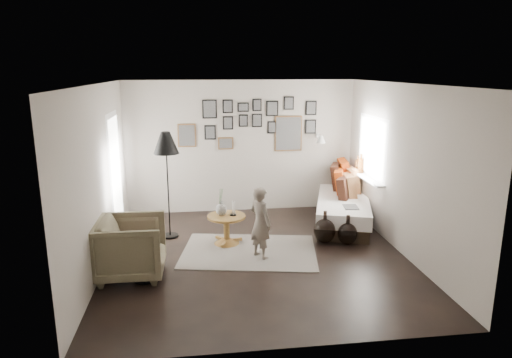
{
  "coord_description": "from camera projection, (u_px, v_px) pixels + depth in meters",
  "views": [
    {
      "loc": [
        -0.88,
        -6.48,
        2.81
      ],
      "look_at": [
        0.05,
        0.5,
        1.1
      ],
      "focal_mm": 32.0,
      "sensor_mm": 36.0,
      "label": 1
    }
  ],
  "objects": [
    {
      "name": "wall_front",
      "position": [
        290.0,
        229.0,
        4.4
      ],
      "size": [
        4.5,
        0.0,
        4.5
      ],
      "primitive_type": "plane",
      "rotation": [
        -1.57,
        0.0,
        0.0
      ],
      "color": "#A89F93",
      "rests_on": "ground"
    },
    {
      "name": "gallery_wall",
      "position": [
        255.0,
        124.0,
        8.94
      ],
      "size": [
        2.74,
        0.03,
        1.08
      ],
      "color": "brown",
      "rests_on": "wall_back"
    },
    {
      "name": "child",
      "position": [
        260.0,
        223.0,
        6.84
      ],
      "size": [
        0.45,
        0.48,
        1.11
      ],
      "primitive_type": "imported",
      "rotation": [
        0.0,
        0.0,
        2.18
      ],
      "color": "#6D6156",
      "rests_on": "ground"
    },
    {
      "name": "ground",
      "position": [
        257.0,
        256.0,
        7.02
      ],
      "size": [
        4.8,
        4.8,
        0.0
      ],
      "primitive_type": "plane",
      "color": "black",
      "rests_on": "ground"
    },
    {
      "name": "window_right",
      "position": [
        365.0,
        174.0,
        8.37
      ],
      "size": [
        0.15,
        1.32,
        1.3
      ],
      "color": "white",
      "rests_on": "wall_right"
    },
    {
      "name": "candles",
      "position": [
        233.0,
        209.0,
        7.38
      ],
      "size": [
        0.11,
        0.11,
        0.23
      ],
      "color": "black",
      "rests_on": "pedestal_table"
    },
    {
      "name": "door_left",
      "position": [
        116.0,
        176.0,
        7.64
      ],
      "size": [
        0.0,
        2.14,
        2.14
      ],
      "color": "white",
      "rests_on": "wall_left"
    },
    {
      "name": "ceiling",
      "position": [
        257.0,
        84.0,
        6.4
      ],
      "size": [
        4.8,
        4.8,
        0.0
      ],
      "primitive_type": "plane",
      "rotation": [
        3.14,
        0.0,
        0.0
      ],
      "color": "white",
      "rests_on": "wall_back"
    },
    {
      "name": "demijohn_large",
      "position": [
        325.0,
        231.0,
        7.51
      ],
      "size": [
        0.36,
        0.36,
        0.55
      ],
      "color": "black",
      "rests_on": "ground"
    },
    {
      "name": "wall_left",
      "position": [
        99.0,
        179.0,
        6.42
      ],
      "size": [
        0.0,
        4.8,
        4.8
      ],
      "primitive_type": "plane",
      "rotation": [
        1.57,
        0.0,
        1.57
      ],
      "color": "#A89F93",
      "rests_on": "ground"
    },
    {
      "name": "pedestal_table",
      "position": [
        227.0,
        231.0,
        7.45
      ],
      "size": [
        0.62,
        0.62,
        0.49
      ],
      "rotation": [
        0.0,
        0.0,
        -0.1
      ],
      "color": "brown",
      "rests_on": "ground"
    },
    {
      "name": "daybed",
      "position": [
        341.0,
        204.0,
        8.52
      ],
      "size": [
        1.5,
        2.28,
        1.05
      ],
      "rotation": [
        0.0,
        0.0,
        -0.3
      ],
      "color": "black",
      "rests_on": "ground"
    },
    {
      "name": "armchair",
      "position": [
        131.0,
        248.0,
        6.26
      ],
      "size": [
        0.92,
        0.9,
        0.83
      ],
      "primitive_type": "imported",
      "rotation": [
        0.0,
        0.0,
        1.56
      ],
      "color": "brown",
      "rests_on": "ground"
    },
    {
      "name": "wall_right",
      "position": [
        402.0,
        170.0,
        7.0
      ],
      "size": [
        0.0,
        4.8,
        4.8
      ],
      "primitive_type": "plane",
      "rotation": [
        1.57,
        0.0,
        -1.57
      ],
      "color": "#A89F93",
      "rests_on": "ground"
    },
    {
      "name": "magazine_basket",
      "position": [
        146.0,
        264.0,
        6.21
      ],
      "size": [
        0.45,
        0.45,
        0.44
      ],
      "rotation": [
        0.0,
        0.0,
        -0.34
      ],
      "color": "black",
      "rests_on": "ground"
    },
    {
      "name": "armchair_cushion",
      "position": [
        134.0,
        242.0,
        6.3
      ],
      "size": [
        0.39,
        0.4,
        0.17
      ],
      "primitive_type": "cube",
      "rotation": [
        -0.21,
        0.0,
        -0.05
      ],
      "color": "beige",
      "rests_on": "armchair"
    },
    {
      "name": "rug",
      "position": [
        249.0,
        251.0,
        7.19
      ],
      "size": [
        2.3,
        1.8,
        0.01
      ],
      "primitive_type": "cube",
      "rotation": [
        0.0,
        0.0,
        -0.18
      ],
      "color": "beige",
      "rests_on": "ground"
    },
    {
      "name": "wall_back",
      "position": [
        241.0,
        147.0,
        9.02
      ],
      "size": [
        4.5,
        0.0,
        4.5
      ],
      "primitive_type": "plane",
      "rotation": [
        1.57,
        0.0,
        0.0
      ],
      "color": "#A89F93",
      "rests_on": "ground"
    },
    {
      "name": "magazine_on_daybed",
      "position": [
        351.0,
        207.0,
        7.85
      ],
      "size": [
        0.27,
        0.35,
        0.02
      ],
      "primitive_type": "cube",
      "rotation": [
        0.0,
        0.0,
        -0.13
      ],
      "color": "black",
      "rests_on": "daybed"
    },
    {
      "name": "wall_sconce",
      "position": [
        321.0,
        139.0,
        8.93
      ],
      "size": [
        0.18,
        0.36,
        0.16
      ],
      "color": "white",
      "rests_on": "wall_back"
    },
    {
      "name": "demijohn_small",
      "position": [
        347.0,
        234.0,
        7.44
      ],
      "size": [
        0.32,
        0.32,
        0.5
      ],
      "color": "black",
      "rests_on": "ground"
    },
    {
      "name": "vase",
      "position": [
        221.0,
        207.0,
        7.37
      ],
      "size": [
        0.18,
        0.18,
        0.44
      ],
      "color": "black",
      "rests_on": "pedestal_table"
    },
    {
      "name": "floor_lamp",
      "position": [
        166.0,
        147.0,
        7.47
      ],
      "size": [
        0.42,
        0.42,
        1.81
      ],
      "rotation": [
        0.0,
        0.0,
        -0.14
      ],
      "color": "black",
      "rests_on": "ground"
    }
  ]
}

